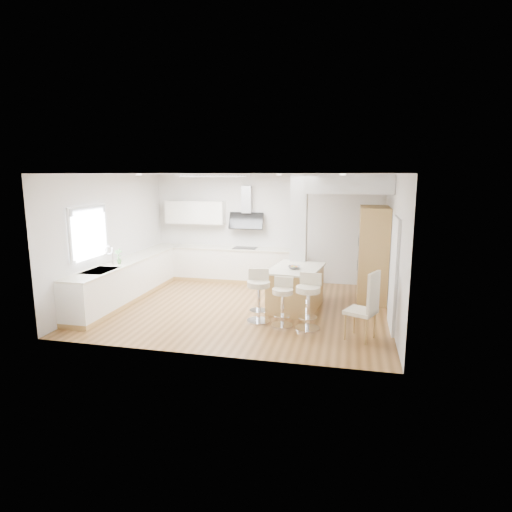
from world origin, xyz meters
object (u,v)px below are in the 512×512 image
(bar_stool_b, at_px, (283,299))
(bar_stool_c, at_px, (308,299))
(peninsula, at_px, (296,288))
(dining_chair, at_px, (367,304))
(bar_stool_a, at_px, (259,293))

(bar_stool_b, height_order, bar_stool_c, bar_stool_c)
(peninsula, relative_size, dining_chair, 1.31)
(dining_chair, bearing_deg, peninsula, 157.24)
(bar_stool_a, bearing_deg, dining_chair, -26.39)
(peninsula, height_order, bar_stool_a, bar_stool_a)
(bar_stool_a, height_order, bar_stool_c, bar_stool_c)
(bar_stool_b, bearing_deg, peninsula, 82.66)
(bar_stool_c, bearing_deg, dining_chair, -9.55)
(bar_stool_a, distance_m, bar_stool_c, 0.99)
(bar_stool_a, bearing_deg, bar_stool_b, -25.98)
(peninsula, height_order, bar_stool_c, bar_stool_c)
(bar_stool_b, relative_size, dining_chair, 0.75)
(bar_stool_a, bearing_deg, peninsula, 46.88)
(peninsula, bearing_deg, bar_stool_a, -114.24)
(bar_stool_a, xyz_separation_m, dining_chair, (1.99, -0.54, 0.08))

